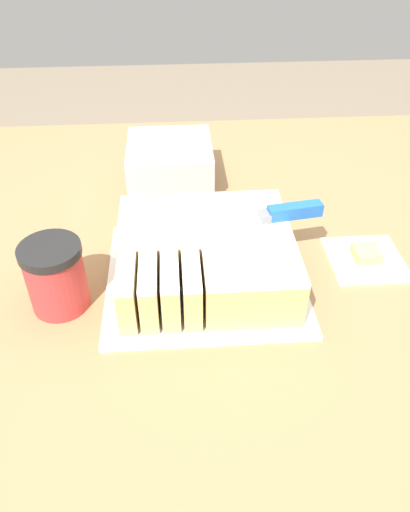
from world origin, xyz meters
TOP-DOWN VIEW (x-y plane):
  - ground_plane at (0.00, 0.00)m, footprint 8.00×8.00m
  - countertop at (0.00, 0.00)m, footprint 1.40×1.10m
  - cake_board at (-0.08, -0.09)m, footprint 0.33×0.30m
  - cake at (-0.08, -0.09)m, footprint 0.28×0.26m
  - knife at (0.04, -0.05)m, footprint 0.28×0.06m
  - coffee_cup at (-0.31, -0.13)m, footprint 0.09×0.09m
  - paper_napkin at (0.20, -0.06)m, footprint 0.13×0.13m
  - brownie at (0.20, -0.06)m, footprint 0.04×0.04m
  - storage_box at (-0.13, 0.23)m, footprint 0.17×0.18m

SIDE VIEW (x-z plane):
  - ground_plane at x=0.00m, z-range 0.00..0.00m
  - countertop at x=0.00m, z-range 0.00..0.95m
  - cake_board at x=-0.08m, z-range 0.95..0.95m
  - paper_napkin at x=0.20m, z-range 0.95..0.95m
  - brownie at x=0.20m, z-range 0.95..0.97m
  - storage_box at x=-0.13m, z-range 0.95..1.04m
  - cake at x=-0.08m, z-range 0.95..1.04m
  - coffee_cup at x=-0.31m, z-range 0.95..1.06m
  - knife at x=0.04m, z-range 1.03..1.06m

